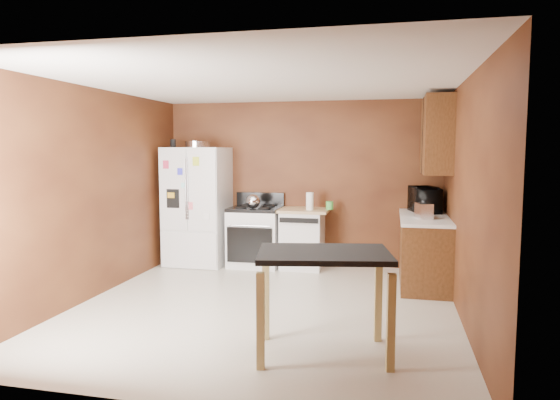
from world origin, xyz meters
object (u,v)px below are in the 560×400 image
(refrigerator, at_px, (197,206))
(island, at_px, (324,268))
(dishwasher, at_px, (302,238))
(roasting_pan, at_px, (198,144))
(paper_towel, at_px, (310,201))
(pen_cup, at_px, (173,143))
(toaster, at_px, (424,211))
(kettle, at_px, (253,201))
(gas_range, at_px, (256,236))
(microwave, at_px, (424,201))
(green_canister, at_px, (330,205))

(refrigerator, bearing_deg, island, -51.69)
(dishwasher, bearing_deg, island, -76.52)
(roasting_pan, bearing_deg, paper_towel, 0.07)
(refrigerator, bearing_deg, paper_towel, -0.06)
(pen_cup, distance_m, toaster, 3.82)
(kettle, bearing_deg, gas_range, 92.37)
(kettle, height_order, gas_range, kettle)
(gas_range, bearing_deg, island, -64.50)
(toaster, height_order, microwave, microwave)
(microwave, bearing_deg, toaster, 161.37)
(pen_cup, distance_m, refrigerator, 1.03)
(pen_cup, xyz_separation_m, paper_towel, (2.10, 0.07, -0.84))
(pen_cup, height_order, island, pen_cup)
(toaster, bearing_deg, microwave, 71.91)
(roasting_pan, height_order, dishwasher, roasting_pan)
(pen_cup, xyz_separation_m, refrigerator, (0.35, 0.07, -0.96))
(kettle, xyz_separation_m, toaster, (2.41, -0.55, -0.01))
(refrigerator, bearing_deg, dishwasher, 2.99)
(paper_towel, relative_size, refrigerator, 0.14)
(island, bearing_deg, pen_cup, 132.87)
(refrigerator, distance_m, dishwasher, 1.69)
(microwave, xyz_separation_m, island, (-1.00, -3.01, -0.30))
(kettle, height_order, microwave, microwave)
(kettle, relative_size, paper_towel, 0.81)
(pen_cup, relative_size, dishwasher, 0.14)
(pen_cup, xyz_separation_m, green_canister, (2.38, 0.18, -0.91))
(green_canister, xyz_separation_m, island, (0.34, -3.11, -0.19))
(kettle, height_order, toaster, kettle)
(microwave, bearing_deg, green_canister, 70.90)
(refrigerator, bearing_deg, gas_range, 3.81)
(toaster, height_order, island, toaster)
(paper_towel, xyz_separation_m, gas_range, (-0.84, 0.06, -0.56))
(paper_towel, bearing_deg, island, -78.37)
(paper_towel, height_order, dishwasher, paper_towel)
(roasting_pan, distance_m, dishwasher, 2.13)
(pen_cup, relative_size, microwave, 0.21)
(roasting_pan, height_order, pen_cup, pen_cup)
(paper_towel, bearing_deg, toaster, -22.24)
(kettle, height_order, green_canister, kettle)
(refrigerator, height_order, dishwasher, refrigerator)
(refrigerator, height_order, island, refrigerator)
(dishwasher, bearing_deg, toaster, -23.30)
(green_canister, height_order, toaster, toaster)
(kettle, distance_m, gas_range, 0.56)
(kettle, relative_size, microwave, 0.36)
(microwave, bearing_deg, gas_range, 74.10)
(roasting_pan, bearing_deg, dishwasher, 3.16)
(kettle, xyz_separation_m, gas_range, (-0.01, 0.15, -0.54))
(paper_towel, xyz_separation_m, dishwasher, (-0.12, 0.09, -0.57))
(island, bearing_deg, microwave, 71.70)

